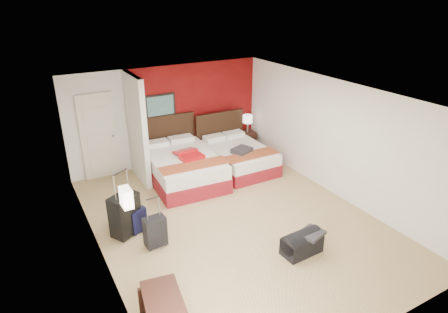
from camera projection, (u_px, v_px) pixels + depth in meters
ground at (233, 219)px, 7.61m from camera, size 6.50×6.50×0.00m
room_walls at (136, 150)px, 7.61m from camera, size 5.02×6.52×2.50m
red_accent_panel at (195, 112)px, 10.03m from camera, size 3.50×0.04×2.50m
partition_wall at (137, 129)px, 8.75m from camera, size 0.12×1.20×2.50m
entry_door at (99, 136)px, 8.97m from camera, size 0.82×0.06×2.05m
bed_left at (183, 168)px, 9.03m from camera, size 1.66×2.26×0.65m
bed_right at (239, 158)px, 9.68m from camera, size 1.32×1.89×0.57m
red_suitcase_open at (188, 154)px, 8.85m from camera, size 0.56×0.74×0.09m
jacket_bundle at (242, 150)px, 9.26m from camera, size 0.56×0.51×0.11m
nightstand at (247, 141)px, 10.79m from camera, size 0.39×0.39×0.55m
table_lamp at (248, 124)px, 10.58m from camera, size 0.31×0.31×0.48m
suitcase_black at (125, 216)px, 7.00m from camera, size 0.62×0.55×0.78m
suitcase_charcoal at (155, 233)px, 6.72m from camera, size 0.39×0.25×0.55m
suitcase_navy at (138, 221)px, 7.15m from camera, size 0.37×0.29×0.45m
duffel_bag at (302, 244)px, 6.59m from camera, size 0.70×0.40×0.35m
jacket_draped at (311, 233)px, 6.53m from camera, size 0.49×0.45×0.05m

